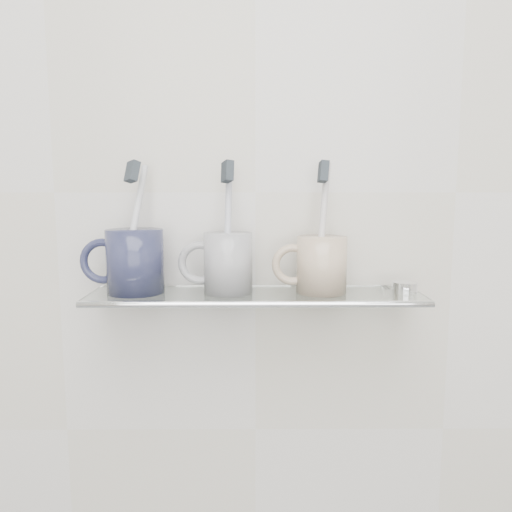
{
  "coord_description": "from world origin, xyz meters",
  "views": [
    {
      "loc": [
        -0.0,
        0.3,
        1.26
      ],
      "look_at": [
        0.0,
        1.04,
        1.16
      ],
      "focal_mm": 35.0,
      "sensor_mm": 36.0,
      "label": 1
    }
  ],
  "objects_px": {
    "mug_center": "(228,263)",
    "mug_right": "(322,265)",
    "shelf_glass": "(256,296)",
    "mug_left": "(135,261)"
  },
  "relations": [
    {
      "from": "mug_center",
      "to": "mug_right",
      "type": "relative_size",
      "value": 1.06
    },
    {
      "from": "shelf_glass",
      "to": "mug_center",
      "type": "bearing_deg",
      "value": 173.11
    },
    {
      "from": "mug_left",
      "to": "mug_right",
      "type": "relative_size",
      "value": 1.12
    },
    {
      "from": "mug_left",
      "to": "mug_center",
      "type": "height_order",
      "value": "mug_left"
    },
    {
      "from": "mug_left",
      "to": "mug_right",
      "type": "xyz_separation_m",
      "value": [
        0.28,
        0.0,
        -0.01
      ]
    },
    {
      "from": "shelf_glass",
      "to": "mug_left",
      "type": "height_order",
      "value": "mug_left"
    },
    {
      "from": "mug_right",
      "to": "mug_center",
      "type": "bearing_deg",
      "value": 174.79
    },
    {
      "from": "mug_left",
      "to": "mug_center",
      "type": "distance_m",
      "value": 0.14
    },
    {
      "from": "shelf_glass",
      "to": "mug_left",
      "type": "bearing_deg",
      "value": 178.42
    },
    {
      "from": "shelf_glass",
      "to": "mug_right",
      "type": "bearing_deg",
      "value": 2.87
    }
  ]
}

